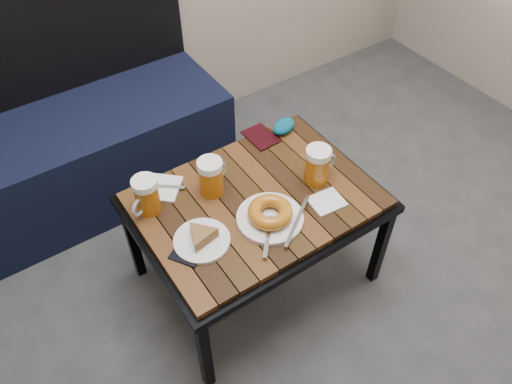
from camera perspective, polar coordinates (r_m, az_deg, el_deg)
bench at (r=2.35m, az=-20.72°, el=4.20°), size 1.40×0.50×0.95m
cafe_table at (r=1.77m, az=-0.00°, el=-1.60°), size 0.84×0.62×0.47m
beer_mug_left at (r=1.69m, az=-12.41°, el=-0.40°), size 0.13×0.11×0.14m
beer_mug_centre at (r=1.71m, az=-5.13°, el=1.77°), size 0.13×0.11×0.14m
beer_mug_right at (r=1.76m, az=7.08°, el=3.09°), size 0.13×0.09×0.14m
plate_pie at (r=1.60m, az=-6.24°, el=-5.23°), size 0.18×0.18×0.05m
plate_bagel at (r=1.65m, az=1.64°, el=-2.62°), size 0.28×0.25×0.06m
napkin_left at (r=1.79m, az=-10.73°, el=0.51°), size 0.18×0.18×0.01m
napkin_right at (r=1.73m, az=8.08°, el=-1.10°), size 0.12×0.11×0.01m
passport_navy at (r=1.61m, az=-7.42°, el=-6.28°), size 0.16×0.15×0.01m
passport_burgundy at (r=1.97m, az=0.54°, el=6.34°), size 0.10×0.14×0.01m
knit_pouch at (r=1.99m, az=3.17°, el=7.52°), size 0.13×0.10×0.05m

